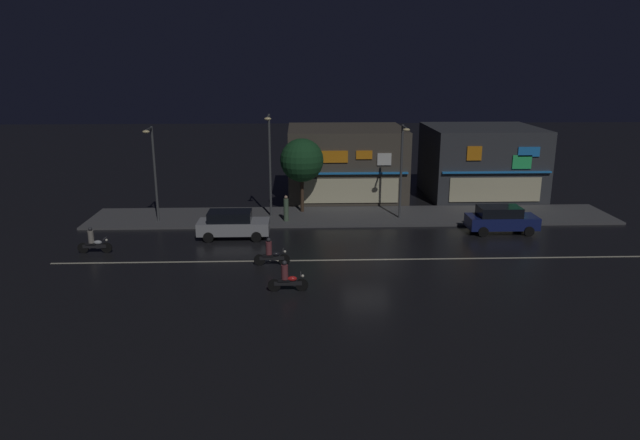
% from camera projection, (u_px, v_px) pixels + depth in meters
% --- Properties ---
extents(ground_plane, '(140.00, 140.00, 0.00)m').
position_uv_depth(ground_plane, '(367.00, 260.00, 31.50)').
color(ground_plane, black).
extents(lane_divider_stripe, '(33.86, 0.16, 0.01)m').
position_uv_depth(lane_divider_stripe, '(367.00, 260.00, 31.50)').
color(lane_divider_stripe, beige).
rests_on(lane_divider_stripe, ground).
extents(sidewalk_far, '(35.65, 5.08, 0.14)m').
position_uv_depth(sidewalk_far, '(352.00, 216.00, 39.98)').
color(sidewalk_far, '#4C4C4F').
rests_on(sidewalk_far, ground).
extents(storefront_left_block, '(8.43, 7.86, 5.44)m').
position_uv_depth(storefront_left_block, '(481.00, 162.00, 45.80)').
color(storefront_left_block, '#383A3F').
rests_on(storefront_left_block, ground).
extents(storefront_center_block, '(8.87, 7.79, 5.43)m').
position_uv_depth(storefront_center_block, '(346.00, 163.00, 45.40)').
color(storefront_center_block, '#4C443A').
rests_on(storefront_center_block, ground).
extents(streetlamp_west, '(0.44, 1.64, 6.25)m').
position_uv_depth(streetlamp_west, '(153.00, 166.00, 37.39)').
color(streetlamp_west, '#47494C').
rests_on(streetlamp_west, sidewalk_far).
extents(streetlamp_mid, '(0.44, 1.64, 6.91)m').
position_uv_depth(streetlamp_mid, '(270.00, 157.00, 38.56)').
color(streetlamp_mid, '#47494C').
rests_on(streetlamp_mid, sidewalk_far).
extents(streetlamp_east, '(0.44, 1.64, 6.27)m').
position_uv_depth(streetlamp_east, '(402.00, 163.00, 38.15)').
color(streetlamp_east, '#47494C').
rests_on(streetlamp_east, sidewalk_far).
extents(pedestrian_on_sidewalk, '(0.33, 0.33, 1.72)m').
position_uv_depth(pedestrian_on_sidewalk, '(286.00, 209.00, 38.39)').
color(pedestrian_on_sidewalk, '#4C664C').
rests_on(pedestrian_on_sidewalk, sidewalk_far).
extents(street_tree, '(3.00, 3.00, 5.15)m').
position_uv_depth(street_tree, '(302.00, 160.00, 40.02)').
color(street_tree, '#473323').
rests_on(street_tree, sidewalk_far).
extents(parked_car_near_kerb, '(4.30, 1.98, 1.67)m').
position_uv_depth(parked_car_near_kerb, '(501.00, 219.00, 36.29)').
color(parked_car_near_kerb, navy).
rests_on(parked_car_near_kerb, ground).
extents(parked_car_trailing, '(4.30, 1.98, 1.67)m').
position_uv_depth(parked_car_trailing, '(233.00, 224.00, 35.18)').
color(parked_car_trailing, '#9EA0A5').
rests_on(parked_car_trailing, ground).
extents(motorcycle_lead, '(1.90, 0.60, 1.52)m').
position_uv_depth(motorcycle_lead, '(271.00, 254.00, 30.51)').
color(motorcycle_lead, black).
rests_on(motorcycle_lead, ground).
extents(motorcycle_following, '(1.90, 0.60, 1.52)m').
position_uv_depth(motorcycle_following, '(287.00, 278.00, 27.08)').
color(motorcycle_following, black).
rests_on(motorcycle_following, ground).
extents(motorcycle_opposite_lane, '(1.90, 0.60, 1.52)m').
position_uv_depth(motorcycle_opposite_lane, '(93.00, 242.00, 32.45)').
color(motorcycle_opposite_lane, black).
rests_on(motorcycle_opposite_lane, ground).
extents(traffic_cone, '(0.36, 0.36, 0.55)m').
position_uv_depth(traffic_cone, '(262.00, 227.00, 36.66)').
color(traffic_cone, orange).
rests_on(traffic_cone, ground).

